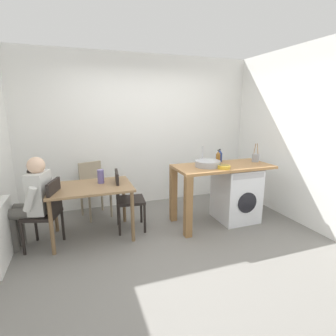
# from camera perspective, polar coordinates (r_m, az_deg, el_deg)

# --- Properties ---
(ground_plane) EXTENTS (5.46, 5.46, 0.00)m
(ground_plane) POSITION_cam_1_polar(r_m,az_deg,el_deg) (3.61, 1.26, -16.42)
(ground_plane) COLOR slate
(wall_back) EXTENTS (4.60, 0.10, 2.70)m
(wall_back) POSITION_cam_1_polar(r_m,az_deg,el_deg) (4.83, -6.08, 7.96)
(wall_back) COLOR white
(wall_back) RESTS_ON ground_plane
(wall_counter_side) EXTENTS (0.10, 3.80, 2.70)m
(wall_counter_side) POSITION_cam_1_polar(r_m,az_deg,el_deg) (4.41, 28.63, 5.94)
(wall_counter_side) COLOR white
(wall_counter_side) RESTS_ON ground_plane
(radiator) EXTENTS (0.10, 0.80, 0.70)m
(radiator) POSITION_cam_1_polar(r_m,az_deg,el_deg) (3.65, -32.71, -12.17)
(radiator) COLOR white
(radiator) RESTS_ON ground_plane
(dining_table) EXTENTS (1.10, 0.76, 0.74)m
(dining_table) POSITION_cam_1_polar(r_m,az_deg,el_deg) (3.72, -16.57, -5.24)
(dining_table) COLOR olive
(dining_table) RESTS_ON ground_plane
(chair_person_seat) EXTENTS (0.50, 0.50, 0.90)m
(chair_person_seat) POSITION_cam_1_polar(r_m,az_deg,el_deg) (3.67, -24.97, -8.45)
(chair_person_seat) COLOR black
(chair_person_seat) RESTS_ON ground_plane
(chair_opposite) EXTENTS (0.44, 0.44, 0.90)m
(chair_opposite) POSITION_cam_1_polar(r_m,az_deg,el_deg) (3.86, -9.40, -6.29)
(chair_opposite) COLOR black
(chair_opposite) RESTS_ON ground_plane
(chair_spare_by_wall) EXTENTS (0.51, 0.51, 0.90)m
(chair_spare_by_wall) POSITION_cam_1_polar(r_m,az_deg,el_deg) (4.50, -16.06, -3.83)
(chair_spare_by_wall) COLOR gray
(chair_spare_by_wall) RESTS_ON ground_plane
(seated_person) EXTENTS (0.55, 0.54, 1.20)m
(seated_person) POSITION_cam_1_polar(r_m,az_deg,el_deg) (3.68, -27.55, -5.95)
(seated_person) COLOR #595651
(seated_person) RESTS_ON ground_plane
(kitchen_counter) EXTENTS (1.50, 0.68, 0.92)m
(kitchen_counter) POSITION_cam_1_polar(r_m,az_deg,el_deg) (3.99, 9.28, -1.85)
(kitchen_counter) COLOR #9E7042
(kitchen_counter) RESTS_ON ground_plane
(washing_machine) EXTENTS (0.60, 0.61, 0.86)m
(washing_machine) POSITION_cam_1_polar(r_m,az_deg,el_deg) (4.32, 14.67, -5.52)
(washing_machine) COLOR silver
(washing_machine) RESTS_ON ground_plane
(sink_basin) EXTENTS (0.38, 0.38, 0.09)m
(sink_basin) POSITION_cam_1_polar(r_m,az_deg,el_deg) (3.92, 8.72, 0.96)
(sink_basin) COLOR #9EA0A5
(sink_basin) RESTS_ON kitchen_counter
(tap) EXTENTS (0.02, 0.02, 0.28)m
(tap) POSITION_cam_1_polar(r_m,az_deg,el_deg) (4.05, 7.58, 2.78)
(tap) COLOR #B2B2B7
(tap) RESTS_ON kitchen_counter
(bottle_tall_green) EXTENTS (0.07, 0.07, 0.22)m
(bottle_tall_green) POSITION_cam_1_polar(r_m,az_deg,el_deg) (4.12, 10.94, 2.27)
(bottle_tall_green) COLOR brown
(bottle_tall_green) RESTS_ON kitchen_counter
(bottle_squat_brown) EXTENTS (0.08, 0.08, 0.21)m
(bottle_squat_brown) POSITION_cam_1_polar(r_m,az_deg,el_deg) (4.30, 11.27, 2.61)
(bottle_squat_brown) COLOR navy
(bottle_squat_brown) RESTS_ON kitchen_counter
(mixing_bowl) EXTENTS (0.18, 0.18, 0.05)m
(mixing_bowl) POSITION_cam_1_polar(r_m,az_deg,el_deg) (3.83, 12.20, 0.28)
(mixing_bowl) COLOR gold
(mixing_bowl) RESTS_ON kitchen_counter
(utensil_crock) EXTENTS (0.11, 0.11, 0.30)m
(utensil_crock) POSITION_cam_1_polar(r_m,az_deg,el_deg) (4.44, 18.66, 2.17)
(utensil_crock) COLOR gray
(utensil_crock) RESTS_ON kitchen_counter
(vase) EXTENTS (0.09, 0.09, 0.19)m
(vase) POSITION_cam_1_polar(r_m,az_deg,el_deg) (3.77, -14.58, -1.81)
(vase) COLOR slate
(vase) RESTS_ON dining_table
(scissors) EXTENTS (0.15, 0.06, 0.01)m
(scissors) POSITION_cam_1_polar(r_m,az_deg,el_deg) (3.94, 12.11, 0.30)
(scissors) COLOR #B2B2B7
(scissors) RESTS_ON kitchen_counter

